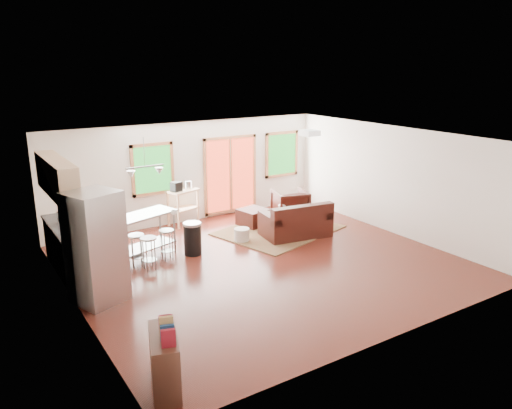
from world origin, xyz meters
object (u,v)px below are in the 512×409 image
loveseat (296,223)px  coffee_table (285,214)px  ottoman (253,217)px  rug (279,230)px  armchair (290,203)px  refrigerator (96,247)px  kitchen_cart (182,195)px  island (141,229)px

loveseat → coffee_table: size_ratio=1.41×
loveseat → ottoman: 1.33m
rug → ottoman: ottoman is taller
rug → armchair: armchair is taller
ottoman → refrigerator: refrigerator is taller
coffee_table → ottoman: size_ratio=1.84×
kitchen_cart → ottoman: bearing=-34.9°
island → kitchen_cart: 2.38m
armchair → kitchen_cart: size_ratio=0.74×
rug → island: island is taller
coffee_table → loveseat: bearing=-102.5°
rug → ottoman: 0.78m
refrigerator → kitchen_cart: refrigerator is taller
coffee_table → ottoman: 0.82m
rug → kitchen_cart: kitchen_cart is taller
armchair → refrigerator: size_ratio=0.44×
rug → island: 3.56m
armchair → kitchen_cart: 2.86m
loveseat → refrigerator: size_ratio=0.86×
armchair → island: bearing=23.6°
loveseat → island: island is taller
rug → loveseat: size_ratio=1.65×
coffee_table → armchair: 0.77m
rug → island: bearing=179.1°
rug → ottoman: size_ratio=4.27×
armchair → island: 4.36m
armchair → kitchen_cart: kitchen_cart is taller
kitchen_cart → refrigerator: bearing=-133.9°
rug → kitchen_cart: bearing=136.4°
loveseat → refrigerator: bearing=-162.6°
loveseat → refrigerator: refrigerator is taller
coffee_table → ottoman: (-0.58, 0.57, -0.14)m
rug → coffee_table: (0.26, 0.12, 0.35)m
armchair → ottoman: armchair is taller
coffee_table → refrigerator: (-5.07, -1.51, 0.62)m
refrigerator → kitchen_cart: (3.00, 3.12, -0.19)m
coffee_table → kitchen_cart: 2.65m
coffee_table → armchair: size_ratio=1.39×
rug → refrigerator: (-4.81, -1.40, 0.97)m
loveseat → kitchen_cart: size_ratio=1.45×
refrigerator → kitchen_cart: bearing=25.1°
armchair → coffee_table: bearing=59.4°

